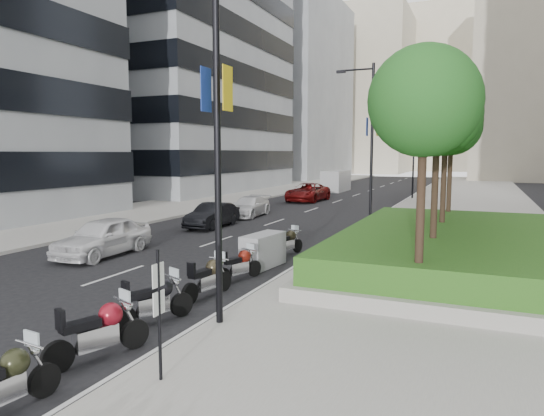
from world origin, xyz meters
The scene contains 31 objects.
ground centered at (0.00, 0.00, 0.00)m, with size 160.00×160.00×0.00m, color black.
sidewalk_right centered at (9.00, 30.00, 0.07)m, with size 10.00×100.00×0.15m, color #9E9B93.
sidewalk_left centered at (-12.00, 30.00, 0.07)m, with size 8.00×100.00×0.15m, color #9E9B93.
lane_edge centered at (3.70, 30.00, 0.01)m, with size 0.12×100.00×0.01m, color silver.
lane_centre centered at (-1.50, 30.00, 0.01)m, with size 0.12×100.00×0.01m, color silver.
building_grey_mid centered at (-24.00, 38.00, 20.00)m, with size 22.00×26.00×40.00m, color gray.
building_grey_far centered at (-24.00, 70.00, 15.00)m, with size 22.00×26.00×30.00m, color gray.
building_cream_left centered at (-18.00, 100.00, 17.00)m, with size 26.00×24.00×34.00m, color #B7AD93.
building_cream_centre centered at (2.00, 120.00, 19.00)m, with size 30.00×24.00×38.00m, color #B7AD93.
planter centered at (10.00, 10.00, 0.35)m, with size 10.00×14.00×0.40m, color #9D9992.
hedge centered at (10.00, 10.00, 0.95)m, with size 9.40×13.40×0.80m, color #184D16.
tree_0 centered at (8.50, 4.00, 5.42)m, with size 2.80×2.80×6.30m.
tree_1 centered at (8.50, 8.00, 5.42)m, with size 2.80×2.80×6.30m.
tree_2 centered at (8.50, 12.00, 5.42)m, with size 2.80×2.80×6.30m.
tree_3 centered at (8.50, 16.00, 5.42)m, with size 2.80×2.80×6.30m.
lamp_post_0 centered at (4.14, 1.00, 5.07)m, with size 2.34×0.45×9.00m.
lamp_post_1 centered at (4.14, 18.00, 5.07)m, with size 2.34×0.45×9.00m.
lamp_post_2 centered at (4.14, 36.00, 5.07)m, with size 2.34×0.45×9.00m.
parking_sign centered at (4.80, -2.00, 1.46)m, with size 0.06×0.32×2.50m.
motorcycle_0 centered at (3.08, -3.76, 0.56)m, with size 0.70×2.09×1.04m.
motorcycle_1 centered at (2.96, -1.49, 0.60)m, with size 1.01×2.17×1.13m.
motorcycle_2 centered at (2.68, 0.67, 0.59)m, with size 1.05×2.08×1.10m.
motorcycle_3 centered at (2.76, 3.09, 0.57)m, with size 0.72×2.14×1.07m.
motorcycle_4 centered at (2.74, 5.10, 0.52)m, with size 0.86×1.90×0.98m.
motorcycle_5 centered at (2.68, 7.09, 0.62)m, with size 1.05×2.15×1.23m.
motorcycle_6 centered at (2.72, 9.44, 0.53)m, with size 0.79×1.96×1.00m.
car_a centered at (-4.12, 6.33, 0.78)m, with size 1.85×4.60×1.57m, color white.
car_b centered at (-3.92, 14.73, 0.69)m, with size 1.45×4.16×1.37m, color black.
car_c centered at (-4.15, 19.85, 0.65)m, with size 1.83×4.49×1.30m, color silver.
car_d centered at (-3.90, 31.01, 0.78)m, with size 2.60×5.64×1.57m, color #600B0B.
delivery_van centered at (-4.72, 42.63, 1.06)m, with size 2.11×5.41×2.26m.
Camera 1 is at (9.87, -8.77, 4.15)m, focal length 32.00 mm.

